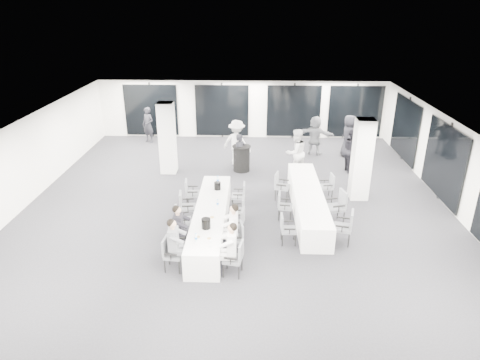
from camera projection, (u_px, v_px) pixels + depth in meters
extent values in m
cube|color=#232328|center=(236.00, 209.00, 14.13)|extent=(14.00, 16.00, 0.02)
cube|color=white|center=(236.00, 126.00, 13.03)|extent=(14.00, 16.00, 0.02)
cube|color=white|center=(19.00, 166.00, 13.78)|extent=(0.02, 16.00, 2.80)
cube|color=white|center=(459.00, 171.00, 13.38)|extent=(0.02, 16.00, 2.80)
cube|color=white|center=(242.00, 109.00, 20.95)|extent=(14.00, 0.02, 2.80)
cube|color=black|center=(242.00, 111.00, 20.91)|extent=(13.60, 0.06, 2.50)
cube|color=black|center=(444.00, 162.00, 14.32)|extent=(0.06, 14.00, 2.50)
cube|color=silver|center=(167.00, 138.00, 16.60)|extent=(0.60, 0.60, 2.80)
cube|color=silver|center=(362.00, 160.00, 14.38)|extent=(0.60, 0.60, 2.80)
cube|color=silver|center=(211.00, 220.00, 12.58)|extent=(0.90, 5.00, 0.75)
cube|color=silver|center=(308.00, 202.00, 13.72)|extent=(0.90, 5.00, 0.75)
cylinder|color=black|center=(242.00, 159.00, 17.06)|extent=(0.65, 0.65, 1.03)
cylinder|color=black|center=(242.00, 146.00, 16.86)|extent=(0.75, 0.75, 0.02)
cube|color=#57595F|center=(174.00, 255.00, 10.77)|extent=(0.48, 0.49, 0.07)
cube|color=#57595F|center=(165.00, 246.00, 10.70)|extent=(0.11, 0.43, 0.43)
cylinder|color=black|center=(169.00, 258.00, 11.06)|extent=(0.03, 0.03, 0.38)
cylinder|color=black|center=(165.00, 266.00, 10.72)|extent=(0.03, 0.03, 0.38)
cylinder|color=black|center=(183.00, 259.00, 11.01)|extent=(0.03, 0.03, 0.38)
cylinder|color=black|center=(179.00, 267.00, 10.67)|extent=(0.03, 0.03, 0.38)
cube|color=black|center=(176.00, 245.00, 10.92)|extent=(0.32, 0.07, 0.04)
cube|color=black|center=(171.00, 255.00, 10.50)|extent=(0.32, 0.07, 0.04)
cube|color=#57595F|center=(178.00, 239.00, 11.45)|extent=(0.56, 0.57, 0.08)
cube|color=#57595F|center=(170.00, 231.00, 11.31)|extent=(0.17, 0.45, 0.45)
cylinder|color=black|center=(171.00, 244.00, 11.68)|extent=(0.04, 0.04, 0.40)
cylinder|color=black|center=(172.00, 251.00, 11.33)|extent=(0.04, 0.04, 0.40)
cylinder|color=black|center=(185.00, 242.00, 11.76)|extent=(0.04, 0.04, 0.40)
cylinder|color=black|center=(187.00, 250.00, 11.41)|extent=(0.04, 0.04, 0.40)
cube|color=black|center=(177.00, 229.00, 11.61)|extent=(0.33, 0.12, 0.04)
cube|color=black|center=(179.00, 238.00, 11.17)|extent=(0.33, 0.12, 0.04)
cube|color=#57595F|center=(184.00, 221.00, 12.41)|extent=(0.53, 0.54, 0.08)
cube|color=#57595F|center=(177.00, 214.00, 12.27)|extent=(0.16, 0.44, 0.44)
cylinder|color=black|center=(178.00, 226.00, 12.63)|extent=(0.03, 0.03, 0.39)
cylinder|color=black|center=(179.00, 232.00, 12.29)|extent=(0.03, 0.03, 0.39)
cylinder|color=black|center=(191.00, 224.00, 12.70)|extent=(0.03, 0.03, 0.39)
cylinder|color=black|center=(192.00, 231.00, 12.36)|extent=(0.03, 0.03, 0.39)
cube|color=black|center=(183.00, 213.00, 12.56)|extent=(0.32, 0.11, 0.04)
cube|color=black|center=(185.00, 220.00, 12.13)|extent=(0.32, 0.11, 0.04)
cube|color=#57595F|center=(188.00, 208.00, 13.15)|extent=(0.52, 0.54, 0.08)
cube|color=#57595F|center=(180.00, 200.00, 13.03)|extent=(0.12, 0.47, 0.47)
cylinder|color=black|center=(182.00, 212.00, 13.42)|extent=(0.04, 0.04, 0.42)
cylinder|color=black|center=(182.00, 218.00, 13.05)|extent=(0.04, 0.04, 0.42)
cylinder|color=black|center=(195.00, 212.00, 13.45)|extent=(0.04, 0.04, 0.42)
cylinder|color=black|center=(195.00, 218.00, 13.08)|extent=(0.04, 0.04, 0.42)
cube|color=black|center=(188.00, 199.00, 13.32)|extent=(0.35, 0.08, 0.04)
cube|color=black|center=(188.00, 206.00, 12.85)|extent=(0.35, 0.08, 0.04)
cube|color=#57595F|center=(193.00, 194.00, 14.16)|extent=(0.49, 0.50, 0.08)
cube|color=#57595F|center=(186.00, 187.00, 14.04)|extent=(0.10, 0.45, 0.44)
cylinder|color=black|center=(188.00, 198.00, 14.41)|extent=(0.03, 0.03, 0.39)
cylinder|color=black|center=(187.00, 203.00, 14.06)|extent=(0.03, 0.03, 0.39)
cylinder|color=black|center=(199.00, 197.00, 14.44)|extent=(0.03, 0.03, 0.39)
cylinder|color=black|center=(199.00, 202.00, 14.08)|extent=(0.03, 0.03, 0.39)
cube|color=black|center=(193.00, 186.00, 14.31)|extent=(0.33, 0.07, 0.04)
cube|color=black|center=(192.00, 192.00, 13.87)|extent=(0.33, 0.07, 0.04)
cube|color=#57595F|center=(233.00, 259.00, 10.58)|extent=(0.52, 0.53, 0.08)
cube|color=#57595F|center=(241.00, 251.00, 10.44)|extent=(0.13, 0.45, 0.45)
cylinder|color=black|center=(239.00, 272.00, 10.46)|extent=(0.03, 0.03, 0.40)
cylinder|color=black|center=(242.00, 264.00, 10.81)|extent=(0.03, 0.03, 0.40)
cylinder|color=black|center=(223.00, 271.00, 10.53)|extent=(0.03, 0.03, 0.40)
cylinder|color=black|center=(227.00, 262.00, 10.88)|extent=(0.03, 0.03, 0.40)
cube|color=black|center=(230.00, 259.00, 10.30)|extent=(0.33, 0.09, 0.04)
cube|color=black|center=(235.00, 248.00, 10.73)|extent=(0.33, 0.09, 0.04)
cube|color=#57595F|center=(234.00, 239.00, 11.52)|extent=(0.49, 0.51, 0.07)
cube|color=#57595F|center=(242.00, 230.00, 11.46)|extent=(0.13, 0.42, 0.42)
cylinder|color=black|center=(242.00, 249.00, 11.47)|extent=(0.03, 0.03, 0.37)
cylinder|color=black|center=(240.00, 242.00, 11.80)|extent=(0.03, 0.03, 0.37)
cylinder|color=black|center=(229.00, 250.00, 11.42)|extent=(0.03, 0.03, 0.37)
cylinder|color=black|center=(227.00, 243.00, 11.75)|extent=(0.03, 0.03, 0.37)
cube|color=black|center=(236.00, 238.00, 11.26)|extent=(0.31, 0.09, 0.04)
cube|color=black|center=(233.00, 230.00, 11.67)|extent=(0.31, 0.09, 0.04)
cube|color=#57595F|center=(236.00, 223.00, 12.30)|extent=(0.49, 0.51, 0.07)
cube|color=#57595F|center=(243.00, 216.00, 12.17)|extent=(0.12, 0.43, 0.43)
cylinder|color=black|center=(241.00, 234.00, 12.19)|extent=(0.03, 0.03, 0.38)
cylinder|color=black|center=(243.00, 228.00, 12.53)|extent=(0.03, 0.03, 0.38)
cylinder|color=black|center=(228.00, 233.00, 12.25)|extent=(0.03, 0.03, 0.38)
cylinder|color=black|center=(231.00, 227.00, 12.59)|extent=(0.03, 0.03, 0.38)
cube|color=black|center=(234.00, 222.00, 12.03)|extent=(0.32, 0.09, 0.04)
cube|color=black|center=(237.00, 215.00, 12.45)|extent=(0.32, 0.09, 0.04)
cube|color=#57595F|center=(237.00, 211.00, 13.01)|extent=(0.45, 0.47, 0.07)
cube|color=#57595F|center=(243.00, 204.00, 12.90)|extent=(0.08, 0.43, 0.42)
cylinder|color=black|center=(242.00, 221.00, 12.92)|extent=(0.03, 0.03, 0.38)
cylinder|color=black|center=(243.00, 215.00, 13.26)|extent=(0.03, 0.03, 0.38)
cylinder|color=black|center=(230.00, 220.00, 12.95)|extent=(0.03, 0.03, 0.38)
cylinder|color=black|center=(231.00, 215.00, 13.29)|extent=(0.03, 0.03, 0.38)
cube|color=black|center=(236.00, 210.00, 12.74)|extent=(0.32, 0.06, 0.04)
cube|color=black|center=(237.00, 203.00, 13.16)|extent=(0.32, 0.06, 0.04)
cube|color=#57595F|center=(238.00, 196.00, 14.02)|extent=(0.42, 0.44, 0.07)
cube|color=#57595F|center=(244.00, 189.00, 13.92)|extent=(0.06, 0.42, 0.42)
cylinder|color=black|center=(243.00, 205.00, 13.93)|extent=(0.03, 0.03, 0.38)
cylinder|color=black|center=(244.00, 200.00, 14.27)|extent=(0.03, 0.03, 0.38)
cylinder|color=black|center=(232.00, 205.00, 13.95)|extent=(0.03, 0.03, 0.38)
cylinder|color=black|center=(233.00, 200.00, 14.28)|extent=(0.03, 0.03, 0.38)
cube|color=black|center=(238.00, 195.00, 13.75)|extent=(0.31, 0.04, 0.04)
cube|color=black|center=(238.00, 189.00, 14.17)|extent=(0.31, 0.04, 0.04)
cube|color=#57595F|center=(289.00, 230.00, 11.96)|extent=(0.43, 0.45, 0.07)
cube|color=#57595F|center=(282.00, 222.00, 11.87)|extent=(0.06, 0.42, 0.42)
cylinder|color=black|center=(281.00, 234.00, 12.22)|extent=(0.03, 0.03, 0.37)
cylinder|color=black|center=(282.00, 240.00, 11.88)|extent=(0.03, 0.03, 0.37)
cylinder|color=black|center=(294.00, 234.00, 12.21)|extent=(0.03, 0.03, 0.37)
cylinder|color=black|center=(296.00, 240.00, 11.88)|extent=(0.03, 0.03, 0.37)
cube|color=black|center=(288.00, 221.00, 12.11)|extent=(0.31, 0.04, 0.04)
cube|color=black|center=(290.00, 229.00, 11.69)|extent=(0.31, 0.04, 0.04)
cube|color=#57595F|center=(285.00, 207.00, 13.31)|extent=(0.47, 0.49, 0.07)
cube|color=#57595F|center=(279.00, 199.00, 13.25)|extent=(0.11, 0.42, 0.42)
cylinder|color=black|center=(280.00, 210.00, 13.59)|extent=(0.03, 0.03, 0.37)
cylinder|color=black|center=(279.00, 215.00, 13.26)|extent=(0.03, 0.03, 0.37)
cylinder|color=black|center=(291.00, 211.00, 13.54)|extent=(0.03, 0.03, 0.37)
cylinder|color=black|center=(290.00, 216.00, 13.21)|extent=(0.03, 0.03, 0.37)
cube|color=black|center=(286.00, 199.00, 13.46)|extent=(0.31, 0.08, 0.04)
cube|color=black|center=(285.00, 205.00, 13.05)|extent=(0.31, 0.08, 0.04)
cube|color=#57595F|center=(282.00, 187.00, 14.62)|extent=(0.56, 0.58, 0.08)
cube|color=#57595F|center=(276.00, 179.00, 14.58)|extent=(0.18, 0.46, 0.46)
cylinder|color=black|center=(278.00, 191.00, 14.95)|extent=(0.04, 0.04, 0.41)
cylinder|color=black|center=(275.00, 195.00, 14.60)|extent=(0.04, 0.04, 0.41)
cylinder|color=black|center=(289.00, 192.00, 14.84)|extent=(0.04, 0.04, 0.41)
cylinder|color=black|center=(287.00, 197.00, 14.49)|extent=(0.04, 0.04, 0.41)
cube|color=black|center=(284.00, 180.00, 14.78)|extent=(0.34, 0.13, 0.04)
cube|color=black|center=(281.00, 185.00, 14.34)|extent=(0.34, 0.13, 0.04)
cube|color=#57595F|center=(342.00, 228.00, 11.96)|extent=(0.59, 0.61, 0.08)
cube|color=#57595F|center=(352.00, 220.00, 11.79)|extent=(0.18, 0.48, 0.48)
cylinder|color=black|center=(349.00, 240.00, 11.82)|extent=(0.04, 0.04, 0.43)
cylinder|color=black|center=(349.00, 233.00, 12.19)|extent=(0.04, 0.04, 0.43)
cylinder|color=black|center=(333.00, 238.00, 11.93)|extent=(0.04, 0.04, 0.43)
cylinder|color=black|center=(334.00, 231.00, 12.30)|extent=(0.04, 0.04, 0.43)
cube|color=black|center=(342.00, 226.00, 11.66)|extent=(0.36, 0.13, 0.04)
cube|color=black|center=(343.00, 218.00, 12.12)|extent=(0.36, 0.13, 0.04)
cube|color=#57595F|center=(335.00, 208.00, 13.06)|extent=(0.61, 0.63, 0.09)
cube|color=#57595F|center=(343.00, 198.00, 12.99)|extent=(0.18, 0.50, 0.50)
cylinder|color=black|center=(344.00, 218.00, 13.01)|extent=(0.04, 0.04, 0.45)
cylinder|color=black|center=(338.00, 212.00, 13.40)|extent=(0.04, 0.04, 0.45)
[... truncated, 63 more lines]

